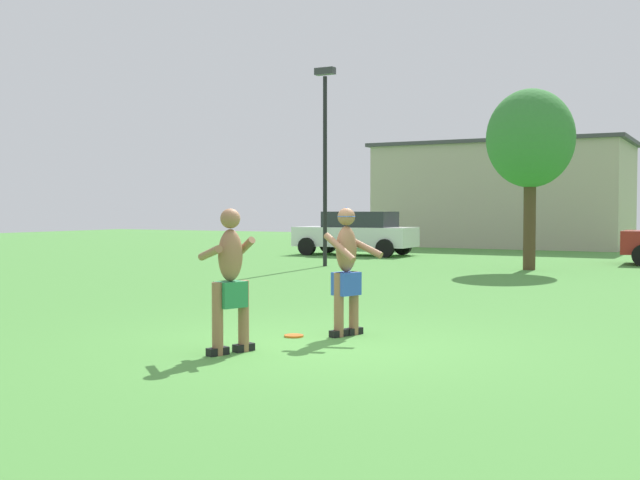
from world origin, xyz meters
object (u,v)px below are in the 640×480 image
object	(u,v)px
frisbee	(294,336)
car_white_far_end	(356,232)
player_with_cap	(347,265)
lamp_post	(325,145)
player_in_green	(230,277)
tree_right_field	(530,140)

from	to	relation	value
frisbee	car_white_far_end	world-z (taller)	car_white_far_end
player_with_cap	frisbee	xyz separation A→B (m)	(-0.57, -0.41, -0.93)
frisbee	lamp_post	distance (m)	13.08
player_in_green	lamp_post	distance (m)	14.06
tree_right_field	player_in_green	bearing A→B (deg)	-90.65
player_in_green	tree_right_field	bearing A→B (deg)	89.35
lamp_post	player_with_cap	bearing A→B (deg)	-60.87
car_white_far_end	frisbee	bearing A→B (deg)	-67.12
player_with_cap	tree_right_field	distance (m)	12.65
player_with_cap	frisbee	bearing A→B (deg)	-144.57
car_white_far_end	tree_right_field	bearing A→B (deg)	-28.65
lamp_post	tree_right_field	bearing A→B (deg)	14.43
player_in_green	frisbee	bearing A→B (deg)	87.10
player_with_cap	car_white_far_end	xyz separation A→B (m)	(-7.61, 16.26, -0.12)
player_with_cap	player_in_green	bearing A→B (deg)	-109.99
player_with_cap	car_white_far_end	world-z (taller)	player_with_cap
player_in_green	lamp_post	size ratio (longest dim) A/B	0.29
tree_right_field	car_white_far_end	bearing A→B (deg)	151.35
car_white_far_end	tree_right_field	distance (m)	8.57
player_with_cap	car_white_far_end	distance (m)	17.95
player_in_green	tree_right_field	size ratio (longest dim) A/B	0.34
player_with_cap	car_white_far_end	bearing A→B (deg)	115.08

